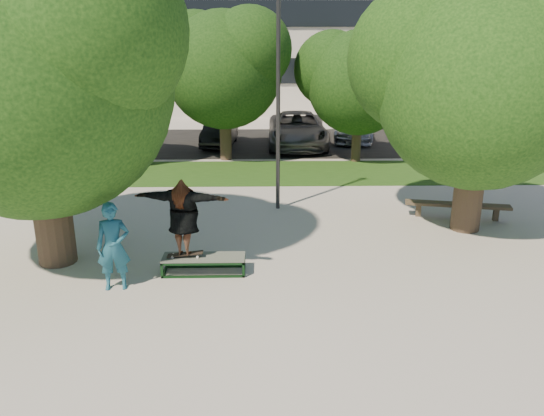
{
  "coord_description": "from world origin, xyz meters",
  "views": [
    {
      "loc": [
        0.49,
        -10.41,
        4.89
      ],
      "look_at": [
        0.73,
        0.6,
        1.4
      ],
      "focal_mm": 35.0,
      "sensor_mm": 36.0,
      "label": 1
    }
  ],
  "objects_px": {
    "car_silver_b": "(353,127)",
    "car_dark": "(220,132)",
    "tree_left": "(30,64)",
    "car_grey": "(297,130)",
    "bench": "(457,206)",
    "tree_right": "(478,74)",
    "lamppost": "(278,104)",
    "car_silver_a": "(69,135)",
    "grind_box": "(204,264)",
    "bystander": "(113,247)"
  },
  "relations": [
    {
      "from": "tree_left",
      "to": "tree_right",
      "type": "xyz_separation_m",
      "value": [
        10.21,
        1.99,
        -0.33
      ]
    },
    {
      "from": "tree_left",
      "to": "car_silver_b",
      "type": "distance_m",
      "value": 18.48
    },
    {
      "from": "car_silver_b",
      "to": "car_dark",
      "type": "bearing_deg",
      "value": -160.36
    },
    {
      "from": "tree_left",
      "to": "tree_right",
      "type": "relative_size",
      "value": 1.09
    },
    {
      "from": "grind_box",
      "to": "bench",
      "type": "bearing_deg",
      "value": 27.55
    },
    {
      "from": "car_silver_a",
      "to": "car_grey",
      "type": "xyz_separation_m",
      "value": [
        10.39,
        1.32,
        0.01
      ]
    },
    {
      "from": "bystander",
      "to": "bench",
      "type": "xyz_separation_m",
      "value": [
        8.6,
        4.31,
        -0.54
      ]
    },
    {
      "from": "tree_right",
      "to": "bench",
      "type": "bearing_deg",
      "value": 77.47
    },
    {
      "from": "car_silver_a",
      "to": "lamppost",
      "type": "bearing_deg",
      "value": -42.27
    },
    {
      "from": "car_grey",
      "to": "bench",
      "type": "bearing_deg",
      "value": -69.13
    },
    {
      "from": "grind_box",
      "to": "car_dark",
      "type": "relative_size",
      "value": 0.46
    },
    {
      "from": "bench",
      "to": "lamppost",
      "type": "bearing_deg",
      "value": -179.43
    },
    {
      "from": "grind_box",
      "to": "car_dark",
      "type": "distance_m",
      "value": 14.84
    },
    {
      "from": "car_silver_b",
      "to": "car_silver_a",
      "type": "bearing_deg",
      "value": -159.16
    },
    {
      "from": "bench",
      "to": "car_dark",
      "type": "distance_m",
      "value": 13.56
    },
    {
      "from": "tree_right",
      "to": "lamppost",
      "type": "distance_m",
      "value": 5.36
    },
    {
      "from": "bystander",
      "to": "car_dark",
      "type": "bearing_deg",
      "value": 77.47
    },
    {
      "from": "tree_left",
      "to": "car_dark",
      "type": "height_order",
      "value": "tree_left"
    },
    {
      "from": "lamppost",
      "to": "bench",
      "type": "distance_m",
      "value": 5.91
    },
    {
      "from": "car_grey",
      "to": "car_silver_a",
      "type": "bearing_deg",
      "value": -171.37
    },
    {
      "from": "bench",
      "to": "car_silver_b",
      "type": "distance_m",
      "value": 12.61
    },
    {
      "from": "bystander",
      "to": "bench",
      "type": "height_order",
      "value": "bystander"
    },
    {
      "from": "lamppost",
      "to": "bystander",
      "type": "height_order",
      "value": "lamppost"
    },
    {
      "from": "lamppost",
      "to": "bystander",
      "type": "bearing_deg",
      "value": -123.0
    },
    {
      "from": "tree_right",
      "to": "bench",
      "type": "xyz_separation_m",
      "value": [
        0.19,
        0.84,
        -3.72
      ]
    },
    {
      "from": "car_dark",
      "to": "car_grey",
      "type": "bearing_deg",
      "value": -0.88
    },
    {
      "from": "bystander",
      "to": "car_grey",
      "type": "bearing_deg",
      "value": 63.85
    },
    {
      "from": "tree_left",
      "to": "car_silver_b",
      "type": "xyz_separation_m",
      "value": [
        9.48,
        15.41,
        -3.75
      ]
    },
    {
      "from": "car_silver_a",
      "to": "grind_box",
      "type": "bearing_deg",
      "value": -60.11
    },
    {
      "from": "tree_left",
      "to": "bystander",
      "type": "relative_size",
      "value": 3.88
    },
    {
      "from": "tree_left",
      "to": "car_grey",
      "type": "height_order",
      "value": "tree_left"
    },
    {
      "from": "lamppost",
      "to": "car_dark",
      "type": "xyz_separation_m",
      "value": [
        -2.49,
        10.15,
        -2.5
      ]
    },
    {
      "from": "car_silver_a",
      "to": "car_silver_b",
      "type": "bearing_deg",
      "value": 13.31
    },
    {
      "from": "car_grey",
      "to": "tree_left",
      "type": "bearing_deg",
      "value": -114.07
    },
    {
      "from": "lamppost",
      "to": "car_silver_a",
      "type": "height_order",
      "value": "lamppost"
    },
    {
      "from": "bench",
      "to": "car_dark",
      "type": "relative_size",
      "value": 0.74
    },
    {
      "from": "lamppost",
      "to": "car_grey",
      "type": "height_order",
      "value": "lamppost"
    },
    {
      "from": "grind_box",
      "to": "car_grey",
      "type": "relative_size",
      "value": 0.31
    },
    {
      "from": "tree_left",
      "to": "bench",
      "type": "distance_m",
      "value": 11.51
    },
    {
      "from": "bench",
      "to": "bystander",
      "type": "bearing_deg",
      "value": -140.9
    },
    {
      "from": "bench",
      "to": "car_silver_b",
      "type": "xyz_separation_m",
      "value": [
        -0.91,
        12.58,
        0.3
      ]
    },
    {
      "from": "tree_right",
      "to": "car_silver_a",
      "type": "bearing_deg",
      "value": 143.45
    },
    {
      "from": "tree_left",
      "to": "tree_right",
      "type": "height_order",
      "value": "tree_left"
    },
    {
      "from": "tree_right",
      "to": "car_silver_a",
      "type": "distance_m",
      "value": 17.81
    },
    {
      "from": "lamppost",
      "to": "bystander",
      "type": "distance_m",
      "value": 6.8
    },
    {
      "from": "tree_right",
      "to": "tree_left",
      "type": "bearing_deg",
      "value": -168.97
    },
    {
      "from": "car_grey",
      "to": "car_silver_b",
      "type": "bearing_deg",
      "value": 31.05
    },
    {
      "from": "tree_right",
      "to": "grind_box",
      "type": "height_order",
      "value": "tree_right"
    },
    {
      "from": "bystander",
      "to": "car_dark",
      "type": "distance_m",
      "value": 15.57
    },
    {
      "from": "tree_left",
      "to": "car_silver_b",
      "type": "bearing_deg",
      "value": 58.38
    }
  ]
}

